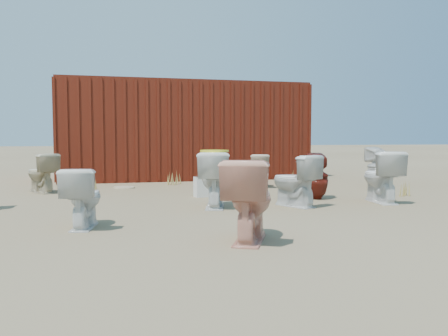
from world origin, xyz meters
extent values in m
plane|color=brown|center=(0.00, 0.00, 0.00)|extent=(100.00, 100.00, 0.00)
cube|color=#4C140C|center=(0.00, 5.20, 1.20)|extent=(6.00, 2.40, 2.40)
imported|color=white|center=(-2.03, -0.95, 0.35)|extent=(0.49, 0.73, 0.69)
imported|color=#E89E86|center=(-0.36, -2.00, 0.41)|extent=(0.76, 0.93, 0.82)
imported|color=silver|center=(0.93, -0.05, 0.39)|extent=(0.72, 0.87, 0.78)
imported|color=#601A10|center=(1.61, 0.57, 0.39)|extent=(0.38, 0.39, 0.78)
imported|color=white|center=(2.43, 0.01, 0.41)|extent=(0.54, 0.84, 0.82)
imported|color=#BEAE8B|center=(-3.06, 2.57, 0.37)|extent=(0.76, 0.83, 0.74)
imported|color=beige|center=(1.24, 2.51, 0.35)|extent=(0.60, 0.77, 0.69)
imported|color=white|center=(-0.26, 0.14, 0.41)|extent=(0.65, 0.90, 0.83)
imported|color=silver|center=(3.60, 1.97, 0.42)|extent=(0.39, 0.40, 0.84)
ellipsoid|color=yellow|center=(-0.26, 0.14, 0.84)|extent=(0.42, 0.52, 0.02)
cube|color=silver|center=(-0.11, 1.34, 0.17)|extent=(0.53, 0.29, 0.35)
ellipsoid|color=#C0B08B|center=(0.69, 2.59, 0.01)|extent=(0.54, 0.60, 0.02)
ellipsoid|color=#CAB892|center=(-1.54, 3.01, 0.01)|extent=(0.59, 0.58, 0.02)
cone|color=olive|center=(-2.22, 2.80, 0.14)|extent=(0.36, 0.36, 0.28)
cone|color=olive|center=(0.44, 2.79, 0.16)|extent=(0.32, 0.32, 0.31)
cone|color=olive|center=(2.21, 2.87, 0.18)|extent=(0.36, 0.36, 0.37)
cone|color=olive|center=(-0.47, 3.36, 0.14)|extent=(0.30, 0.30, 0.27)
cone|color=olive|center=(1.09, 3.50, 0.14)|extent=(0.34, 0.34, 0.29)
cone|color=olive|center=(3.31, 0.54, 0.13)|extent=(0.28, 0.28, 0.26)
camera|label=1|loc=(-1.59, -6.14, 1.03)|focal=35.00mm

